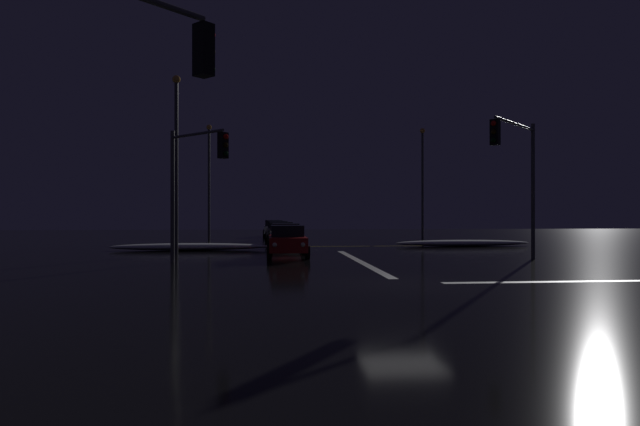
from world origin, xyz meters
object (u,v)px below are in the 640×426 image
object	(u,v)px
streetlamp_left_near	(176,151)
streetlamp_left_far	(209,174)
sedan_black	(281,233)
sedan_silver	(274,228)
traffic_signal_nw	(194,170)
sedan_white	(285,236)
streetlamp_right_far	(423,175)
traffic_signal_ne	(518,162)
sedan_red	(287,241)
traffic_signal_sw	(87,79)
sedan_gray	(278,230)

from	to	relation	value
streetlamp_left_near	streetlamp_left_far	xyz separation A→B (m)	(0.00, 16.00, -0.02)
sedan_black	sedan_silver	bearing A→B (deg)	91.85
sedan_black	traffic_signal_nw	size ratio (longest dim) A/B	0.74
sedan_white	traffic_signal_nw	size ratio (longest dim) A/B	0.74
streetlamp_left_near	streetlamp_right_far	bearing A→B (deg)	41.48
streetlamp_left_near	traffic_signal_ne	bearing A→B (deg)	-22.27
streetlamp_right_far	sedan_red	bearing A→B (deg)	-123.23
traffic_signal_nw	streetlamp_left_near	size ratio (longest dim) A/B	0.61
streetlamp_left_far	sedan_red	bearing A→B (deg)	-72.49
sedan_white	streetlamp_right_far	world-z (taller)	streetlamp_right_far
streetlamp_left_far	streetlamp_right_far	distance (m)	18.10
sedan_silver	traffic_signal_nw	bearing A→B (deg)	-97.32
traffic_signal_sw	sedan_silver	bearing A→B (deg)	85.39
traffic_signal_sw	traffic_signal_nw	xyz separation A→B (m)	(-0.20, 14.36, -0.37)
traffic_signal_sw	traffic_signal_nw	distance (m)	14.37
sedan_white	sedan_black	size ratio (longest dim) A/B	1.00
traffic_signal_nw	sedan_black	bearing A→B (deg)	75.21
sedan_silver	traffic_signal_sw	xyz separation A→B (m)	(-3.44, -42.63, 3.58)
sedan_white	streetlamp_left_near	bearing A→B (deg)	-152.43
streetlamp_left_far	sedan_white	bearing A→B (deg)	-65.18
streetlamp_left_far	traffic_signal_nw	bearing A→B (deg)	-85.46
sedan_black	sedan_red	bearing A→B (deg)	-89.70
sedan_gray	sedan_silver	world-z (taller)	same
sedan_white	sedan_silver	distance (m)	18.89
traffic_signal_ne	streetlamp_left_near	xyz separation A→B (m)	(-16.03, 6.57, 1.06)
sedan_white	traffic_signal_ne	world-z (taller)	traffic_signal_ne
sedan_red	sedan_gray	bearing A→B (deg)	90.71
sedan_black	streetlamp_left_near	distance (m)	11.76
streetlamp_left_far	streetlamp_right_far	world-z (taller)	streetlamp_left_far
sedan_white	streetlamp_left_far	world-z (taller)	streetlamp_left_far
traffic_signal_sw	sedan_red	bearing A→B (deg)	77.72
sedan_black	sedan_gray	distance (m)	6.27
traffic_signal_ne	streetlamp_right_far	distance (m)	22.68
sedan_gray	traffic_signal_ne	bearing A→B (deg)	-64.66
sedan_gray	traffic_signal_ne	xyz separation A→B (m)	(10.37, -21.90, 3.64)
traffic_signal_ne	streetlamp_left_near	bearing A→B (deg)	157.73
sedan_black	streetlamp_right_far	distance (m)	14.85
sedan_red	sedan_gray	size ratio (longest dim) A/B	1.00
sedan_silver	traffic_signal_ne	distance (m)	30.69
traffic_signal_nw	streetlamp_left_far	bearing A→B (deg)	94.54
sedan_white	traffic_signal_nw	xyz separation A→B (m)	(-4.19, -9.38, 3.20)
traffic_signal_ne	streetlamp_left_far	size ratio (longest dim) A/B	0.67
traffic_signal_nw	traffic_signal_ne	bearing A→B (deg)	-1.19
sedan_red	sedan_black	xyz separation A→B (m)	(-0.06, 11.72, 0.00)
sedan_red	streetlamp_right_far	xyz separation A→B (m)	(12.22, 18.65, 4.66)
sedan_gray	streetlamp_right_far	world-z (taller)	streetlamp_right_far
traffic_signal_nw	streetlamp_left_far	world-z (taller)	streetlamp_left_far
sedan_white	sedan_gray	bearing A→B (deg)	91.40
traffic_signal_nw	sedan_white	bearing A→B (deg)	65.93
sedan_white	sedan_black	world-z (taller)	same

